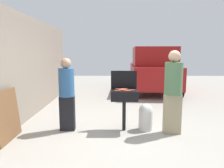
% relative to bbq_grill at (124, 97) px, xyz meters
% --- Properties ---
extents(ground_plane, '(24.00, 24.00, 0.00)m').
position_rel_bbq_grill_xyz_m(ground_plane, '(0.08, -0.11, -0.79)').
color(ground_plane, '#9E998E').
extents(house_wall_side, '(0.24, 8.00, 2.75)m').
position_rel_bbq_grill_xyz_m(house_wall_side, '(-2.62, 0.89, 0.59)').
color(house_wall_side, gray).
rests_on(house_wall_side, ground).
extents(bbq_grill, '(0.60, 0.44, 0.93)m').
position_rel_bbq_grill_xyz_m(bbq_grill, '(0.00, 0.00, 0.00)').
color(bbq_grill, black).
rests_on(bbq_grill, ground).
extents(grill_lid_open, '(0.60, 0.05, 0.42)m').
position_rel_bbq_grill_xyz_m(grill_lid_open, '(0.00, 0.22, 0.35)').
color(grill_lid_open, black).
rests_on(grill_lid_open, bbq_grill).
extents(hot_dog_0, '(0.13, 0.04, 0.03)m').
position_rel_bbq_grill_xyz_m(hot_dog_0, '(0.06, -0.14, 0.16)').
color(hot_dog_0, '#B74C33').
rests_on(hot_dog_0, bbq_grill).
extents(hot_dog_1, '(0.13, 0.03, 0.03)m').
position_rel_bbq_grill_xyz_m(hot_dog_1, '(0.03, 0.05, 0.16)').
color(hot_dog_1, '#AD4228').
rests_on(hot_dog_1, bbq_grill).
extents(hot_dog_2, '(0.13, 0.03, 0.03)m').
position_rel_bbq_grill_xyz_m(hot_dog_2, '(-0.04, 0.01, 0.16)').
color(hot_dog_2, '#C6593D').
rests_on(hot_dog_2, bbq_grill).
extents(hot_dog_3, '(0.13, 0.04, 0.03)m').
position_rel_bbq_grill_xyz_m(hot_dog_3, '(0.10, -0.10, 0.16)').
color(hot_dog_3, '#AD4228').
rests_on(hot_dog_3, bbq_grill).
extents(hot_dog_4, '(0.13, 0.03, 0.03)m').
position_rel_bbq_grill_xyz_m(hot_dog_4, '(-0.15, -0.14, 0.16)').
color(hot_dog_4, '#C6593D').
rests_on(hot_dog_4, bbq_grill).
extents(hot_dog_5, '(0.13, 0.03, 0.03)m').
position_rel_bbq_grill_xyz_m(hot_dog_5, '(-0.06, -0.03, 0.16)').
color(hot_dog_5, '#C6593D').
rests_on(hot_dog_5, bbq_grill).
extents(hot_dog_6, '(0.13, 0.03, 0.03)m').
position_rel_bbq_grill_xyz_m(hot_dog_6, '(-0.13, 0.10, 0.16)').
color(hot_dog_6, '#AD4228').
rests_on(hot_dog_6, bbq_grill).
extents(hot_dog_7, '(0.13, 0.04, 0.03)m').
position_rel_bbq_grill_xyz_m(hot_dog_7, '(0.00, -0.07, 0.16)').
color(hot_dog_7, '#B74C33').
rests_on(hot_dog_7, bbq_grill).
extents(hot_dog_8, '(0.13, 0.03, 0.03)m').
position_rel_bbq_grill_xyz_m(hot_dog_8, '(0.00, 0.13, 0.16)').
color(hot_dog_8, '#B74C33').
rests_on(hot_dog_8, bbq_grill).
extents(hot_dog_9, '(0.13, 0.04, 0.03)m').
position_rel_bbq_grill_xyz_m(hot_dog_9, '(0.16, -0.06, 0.16)').
color(hot_dog_9, '#B74C33').
rests_on(hot_dog_9, bbq_grill).
extents(hot_dog_10, '(0.13, 0.03, 0.03)m').
position_rel_bbq_grill_xyz_m(hot_dog_10, '(-0.12, 0.04, 0.16)').
color(hot_dog_10, '#B74C33').
rests_on(hot_dog_10, bbq_grill).
extents(hot_dog_11, '(0.13, 0.04, 0.03)m').
position_rel_bbq_grill_xyz_m(hot_dog_11, '(-0.01, 0.09, 0.16)').
color(hot_dog_11, '#C6593D').
rests_on(hot_dog_11, bbq_grill).
extents(propane_tank, '(0.32, 0.32, 0.62)m').
position_rel_bbq_grill_xyz_m(propane_tank, '(0.50, 0.03, -0.47)').
color(propane_tank, silver).
rests_on(propane_tank, ground).
extents(person_left, '(0.35, 0.35, 1.65)m').
position_rel_bbq_grill_xyz_m(person_left, '(-1.29, 0.00, 0.11)').
color(person_left, black).
rests_on(person_left, ground).
extents(person_right, '(0.38, 0.38, 1.82)m').
position_rel_bbq_grill_xyz_m(person_right, '(1.05, -0.17, 0.20)').
color(person_right, gray).
rests_on(person_right, ground).
extents(parked_minivan, '(2.21, 4.49, 2.02)m').
position_rel_bbq_grill_xyz_m(parked_minivan, '(1.57, 5.13, 0.24)').
color(parked_minivan, maroon).
rests_on(parked_minivan, ground).
extents(leaning_board, '(0.13, 0.90, 1.02)m').
position_rel_bbq_grill_xyz_m(leaning_board, '(-2.37, -0.57, -0.27)').
color(leaning_board, brown).
rests_on(leaning_board, ground).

